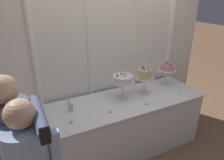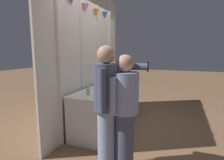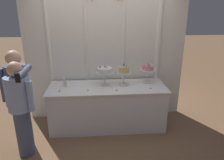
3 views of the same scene
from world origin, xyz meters
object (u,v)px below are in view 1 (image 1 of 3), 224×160
object	(u,v)px
tealight_far_left	(71,122)
tealight_far_right	(179,92)
cake_display_center	(145,76)
cake_display_leftmost	(123,80)
tealight_near_left	(110,111)
flower_vase	(70,105)
cake_display_rightmost	(167,69)
cake_table	(127,124)
tealight_near_right	(146,104)
guest_girl_blue_dress	(19,153)

from	to	relation	value
tealight_far_left	tealight_far_right	size ratio (longest dim) A/B	0.94
cake_display_center	cake_display_leftmost	bearing A→B (deg)	179.18
tealight_near_left	cake_display_leftmost	bearing A→B (deg)	38.59
cake_display_leftmost	tealight_near_left	bearing A→B (deg)	-141.41
cake_display_leftmost	flower_vase	xyz separation A→B (m)	(-0.72, -0.00, -0.20)
tealight_near_left	tealight_far_left	bearing A→B (deg)	-179.76
cake_display_leftmost	tealight_far_left	bearing A→B (deg)	-162.69
cake_display_rightmost	tealight_near_left	distance (m)	1.17
cake_display_rightmost	tealight_near_left	size ratio (longest dim) A/B	7.62
tealight_near_left	cake_table	bearing A→B (deg)	26.35
cake_display_rightmost	tealight_far_right	bearing A→B (deg)	-90.31
tealight_near_left	tealight_near_right	distance (m)	0.49
cake_table	cake_display_rightmost	distance (m)	1.02
cake_display_leftmost	tealight_near_left	xyz separation A→B (m)	(-0.30, -0.24, -0.26)
cake_table	tealight_near_left	xyz separation A→B (m)	(-0.34, -0.17, 0.41)
cake_display_center	tealight_near_left	size ratio (longest dim) A/B	7.82
flower_vase	tealight_near_left	bearing A→B (deg)	-29.74
cake_display_center	tealight_near_right	bearing A→B (deg)	-118.63
tealight_near_right	guest_girl_blue_dress	xyz separation A→B (m)	(-1.52, -0.30, 0.08)
tealight_near_left	guest_girl_blue_dress	distance (m)	1.09
cake_table	tealight_near_left	bearing A→B (deg)	-153.65
cake_table	cake_display_leftmost	distance (m)	0.68
flower_vase	tealight_far_right	world-z (taller)	flower_vase
cake_display_rightmost	tealight_far_right	size ratio (longest dim) A/B	7.81
cake_display_center	guest_girl_blue_dress	size ratio (longest dim) A/B	0.24
guest_girl_blue_dress	cake_table	bearing A→B (deg)	20.77
cake_display_center	tealight_near_right	distance (m)	0.42
cake_display_center	cake_table	bearing A→B (deg)	-167.51
cake_table	flower_vase	bearing A→B (deg)	174.72
tealight_far_left	tealight_near_right	world-z (taller)	tealight_near_right
cake_table	flower_vase	distance (m)	0.90
cake_display_leftmost	tealight_near_left	world-z (taller)	cake_display_leftmost
cake_table	cake_display_leftmost	bearing A→B (deg)	117.89
cake_table	cake_display_rightmost	size ratio (longest dim) A/B	5.62
tealight_near_left	tealight_far_right	bearing A→B (deg)	0.43
flower_vase	tealight_near_right	world-z (taller)	flower_vase
tealight_far_right	tealight_near_right	bearing A→B (deg)	-174.34
cake_table	cake_display_rightmost	bearing A→B (deg)	10.28
cake_display_center	tealight_near_left	distance (m)	0.74
cake_display_leftmost	tealight_far_left	xyz separation A→B (m)	(-0.79, -0.24, -0.26)
cake_display_leftmost	flower_vase	size ratio (longest dim) A/B	2.11
cake_display_leftmost	tealight_far_right	bearing A→B (deg)	-16.39
flower_vase	tealight_far_left	size ratio (longest dim) A/B	3.94
cake_display_center	tealight_near_right	world-z (taller)	cake_display_center
cake_table	tealight_near_right	distance (m)	0.49
flower_vase	tealight_near_right	bearing A→B (deg)	-17.79
guest_girl_blue_dress	flower_vase	bearing A→B (deg)	44.10
tealight_far_left	cake_display_rightmost	bearing A→B (deg)	11.06
cake_display_rightmost	flower_vase	size ratio (longest dim) A/B	2.10
cake_table	cake_display_rightmost	world-z (taller)	cake_display_rightmost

